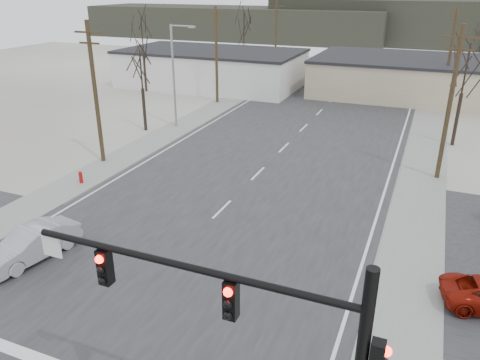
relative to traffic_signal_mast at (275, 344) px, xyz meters
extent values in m
plane|color=silver|center=(-7.89, 6.20, -4.67)|extent=(140.00, 140.00, 0.00)
cube|color=#262628|center=(-7.89, 21.20, -4.65)|extent=(18.00, 110.00, 0.05)
cube|color=#262628|center=(-7.89, 6.20, -4.65)|extent=(90.00, 10.00, 0.04)
cube|color=gray|center=(-18.49, 26.20, -4.64)|extent=(3.00, 90.00, 0.06)
cube|color=gray|center=(2.71, 26.20, -4.64)|extent=(3.00, 90.00, 0.06)
cylinder|color=black|center=(-2.29, 0.00, 1.53)|extent=(8.40, 0.18, 0.18)
cube|color=black|center=(-1.09, 0.00, 0.93)|extent=(0.32, 0.30, 1.00)
cube|color=black|center=(-4.59, 0.00, 0.93)|extent=(0.32, 0.30, 1.00)
sphere|color=#FF0C05|center=(-1.09, -0.17, 1.25)|extent=(0.22, 0.22, 0.22)
sphere|color=#FF0C05|center=(-4.59, -0.17, 1.25)|extent=(0.22, 0.22, 0.22)
cube|color=silver|center=(-6.29, 0.00, 1.13)|extent=(0.60, 0.04, 0.60)
cylinder|color=#A50C0C|center=(-18.09, 14.20, -4.32)|extent=(0.24, 0.24, 0.70)
sphere|color=#A50C0C|center=(-18.09, 14.20, -3.92)|extent=(0.24, 0.24, 0.24)
cube|color=silver|center=(-23.89, 46.20, -2.57)|extent=(22.00, 12.00, 4.20)
cube|color=black|center=(-23.89, 46.20, -0.32)|extent=(22.30, 12.30, 0.30)
cube|color=#BFAF92|center=(2.11, 50.20, -2.67)|extent=(26.00, 14.00, 4.00)
cube|color=black|center=(2.11, 50.20, -0.52)|extent=(26.30, 14.30, 0.30)
cylinder|color=#41351E|center=(-19.39, 18.20, 0.33)|extent=(0.30, 0.30, 10.00)
cube|color=#41351E|center=(-19.39, 18.20, 4.53)|extent=(2.20, 0.12, 0.12)
cube|color=#41351E|center=(-19.39, 18.20, 3.83)|extent=(1.60, 0.12, 0.12)
cylinder|color=#41351E|center=(-19.39, 38.20, 0.33)|extent=(0.30, 0.30, 10.00)
cube|color=#41351E|center=(-19.39, 38.20, 4.53)|extent=(2.20, 0.12, 0.12)
cube|color=#41351E|center=(-19.39, 38.20, 3.83)|extent=(1.60, 0.12, 0.12)
cylinder|color=#41351E|center=(-19.39, 58.20, 0.33)|extent=(0.30, 0.30, 10.00)
cube|color=#41351E|center=(-19.39, 58.20, 4.53)|extent=(2.20, 0.12, 0.12)
cube|color=#41351E|center=(-19.39, 58.20, 3.83)|extent=(1.60, 0.12, 0.12)
cylinder|color=#41351E|center=(3.61, 24.20, 0.33)|extent=(0.30, 0.30, 10.00)
cube|color=#41351E|center=(3.61, 24.20, 4.53)|extent=(2.20, 0.12, 0.12)
cube|color=#41351E|center=(3.61, 24.20, 3.83)|extent=(1.60, 0.12, 0.12)
cylinder|color=#41351E|center=(3.61, 46.20, 0.33)|extent=(0.30, 0.30, 10.00)
cube|color=#41351E|center=(3.61, 46.20, 4.53)|extent=(2.20, 0.12, 0.12)
cube|color=#41351E|center=(3.61, 46.20, 3.83)|extent=(1.60, 0.12, 0.12)
cylinder|color=gray|center=(-18.89, 28.20, -0.17)|extent=(0.20, 0.20, 9.00)
cylinder|color=gray|center=(-17.89, 28.20, 4.23)|extent=(2.00, 0.12, 0.12)
cube|color=gray|center=(-16.89, 28.20, 4.18)|extent=(0.60, 0.25, 0.18)
cylinder|color=#2C221A|center=(-20.89, 26.20, -2.80)|extent=(0.28, 0.28, 3.75)
cylinder|color=#2C221A|center=(-20.89, 26.20, 0.58)|extent=(0.14, 0.14, 3.75)
cylinder|color=#2C221A|center=(4.61, 32.20, -2.55)|extent=(0.28, 0.28, 4.25)
cylinder|color=#2C221A|center=(4.61, 32.20, 1.28)|extent=(0.14, 0.14, 4.25)
cylinder|color=#2C221A|center=(-21.89, 52.20, -2.42)|extent=(0.28, 0.28, 4.50)
cylinder|color=#2C221A|center=(-21.89, 52.20, 1.63)|extent=(0.14, 0.14, 4.50)
cylinder|color=#2C221A|center=(7.11, 58.20, -2.67)|extent=(0.28, 0.28, 4.00)
cylinder|color=#2C221A|center=(-29.89, 40.20, -2.42)|extent=(0.28, 0.28, 4.50)
cylinder|color=#2C221A|center=(-29.89, 40.20, 1.63)|extent=(0.14, 0.14, 4.50)
cube|color=#333026|center=(-42.89, 98.20, -1.17)|extent=(70.00, 18.00, 7.00)
cube|color=#333026|center=(7.11, 102.20, -0.17)|extent=(80.00, 18.00, 9.00)
imported|color=#9CA0A6|center=(-14.07, 5.99, -3.85)|extent=(2.47, 4.93, 1.55)
imported|color=black|center=(-0.62, 53.86, -3.95)|extent=(2.16, 4.75, 1.35)
imported|color=black|center=(-8.25, 65.65, -3.98)|extent=(2.29, 4.03, 1.29)
camera|label=1|loc=(2.44, -8.01, 7.60)|focal=35.00mm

